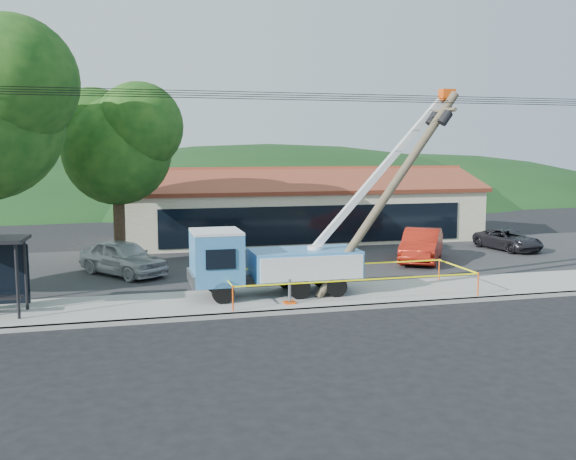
% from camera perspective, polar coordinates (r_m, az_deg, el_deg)
% --- Properties ---
extents(ground, '(120.00, 120.00, 0.00)m').
position_cam_1_polar(ground, '(21.20, 4.84, -8.60)').
color(ground, black).
rests_on(ground, ground).
extents(curb, '(60.00, 0.25, 0.15)m').
position_cam_1_polar(curb, '(23.10, 3.10, -7.07)').
color(curb, gray).
rests_on(curb, ground).
extents(sidewalk, '(60.00, 4.00, 0.15)m').
position_cam_1_polar(sidewalk, '(24.87, 1.78, -6.03)').
color(sidewalk, gray).
rests_on(sidewalk, ground).
extents(parking_lot, '(60.00, 12.00, 0.10)m').
position_cam_1_polar(parking_lot, '(32.47, -2.18, -2.94)').
color(parking_lot, '#28282B').
rests_on(parking_lot, ground).
extents(strip_mall, '(22.50, 8.53, 4.67)m').
position_cam_1_polar(strip_mall, '(40.86, 0.90, 1.74)').
color(strip_mall, beige).
rests_on(strip_mall, ground).
extents(tree_lot, '(6.30, 5.60, 8.94)m').
position_cam_1_polar(tree_lot, '(32.24, -14.99, 7.75)').
color(tree_lot, '#332316').
rests_on(tree_lot, ground).
extents(hill_west, '(78.40, 56.00, 28.00)m').
position_cam_1_polar(hill_west, '(74.91, -20.75, 2.31)').
color(hill_west, black).
rests_on(hill_west, ground).
extents(hill_center, '(89.60, 64.00, 32.00)m').
position_cam_1_polar(hill_center, '(76.33, -1.74, 2.86)').
color(hill_center, black).
rests_on(hill_center, ground).
extents(hill_east, '(72.80, 52.00, 26.00)m').
position_cam_1_polar(hill_east, '(83.06, 11.86, 3.06)').
color(hill_east, black).
rests_on(hill_east, ground).
extents(utility_truck, '(10.60, 3.50, 8.00)m').
position_cam_1_polar(utility_truck, '(24.77, -1.44, -2.59)').
color(utility_truck, black).
rests_on(utility_truck, ground).
extents(leaning_pole, '(5.79, 1.83, 7.95)m').
position_cam_1_polar(leaning_pole, '(25.13, 9.47, 4.09)').
color(leaning_pole, brown).
rests_on(leaning_pole, ground).
extents(caution_tape, '(9.60, 3.20, 0.93)m').
position_cam_1_polar(caution_tape, '(25.14, 5.28, -4.14)').
color(caution_tape, '#EF4B0D').
rests_on(caution_tape, ground).
extents(car_silver, '(4.32, 4.90, 1.60)m').
position_cam_1_polar(car_silver, '(30.10, -14.41, -4.07)').
color(car_silver, '#AEB1B5').
rests_on(car_silver, ground).
extents(car_red, '(4.15, 5.18, 1.65)m').
position_cam_1_polar(car_red, '(33.35, 11.74, -2.91)').
color(car_red, '#A31D10').
rests_on(car_red, ground).
extents(car_dark, '(2.59, 4.46, 1.17)m').
position_cam_1_polar(car_dark, '(38.39, 18.94, -1.83)').
color(car_dark, black).
rests_on(car_dark, ground).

